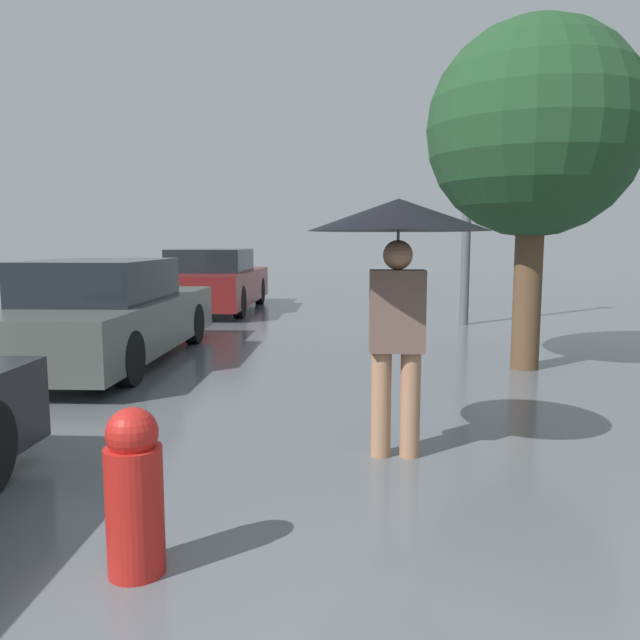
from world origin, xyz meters
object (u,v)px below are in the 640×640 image
(street_lamp, at_px, (468,163))
(fire_hydrant, at_px, (134,492))
(pedestrian, at_px, (398,241))
(tree, at_px, (534,132))
(parked_car_middle, at_px, (108,315))
(parked_car_farthest, at_px, (213,282))

(street_lamp, xyz_separation_m, fire_hydrant, (-3.03, -8.67, -2.47))
(pedestrian, height_order, tree, tree)
(fire_hydrant, bearing_deg, parked_car_middle, 112.56)
(tree, xyz_separation_m, street_lamp, (-0.01, 3.93, 0.12))
(parked_car_farthest, distance_m, street_lamp, 5.88)
(pedestrian, bearing_deg, street_lamp, 76.09)
(parked_car_middle, bearing_deg, street_lamp, 36.13)
(parked_car_middle, height_order, tree, tree)
(pedestrian, height_order, fire_hydrant, pedestrian)
(parked_car_farthest, height_order, fire_hydrant, parked_car_farthest)
(parked_car_middle, distance_m, tree, 5.53)
(parked_car_farthest, relative_size, tree, 1.11)
(parked_car_middle, xyz_separation_m, parked_car_farthest, (0.06, 5.80, 0.04))
(pedestrian, xyz_separation_m, tree, (1.75, 3.12, 1.23))
(parked_car_farthest, xyz_separation_m, fire_hydrant, (1.99, -10.75, -0.24))
(pedestrian, height_order, street_lamp, street_lamp)
(fire_hydrant, bearing_deg, street_lamp, 70.71)
(fire_hydrant, bearing_deg, parked_car_farthest, 100.50)
(parked_car_middle, bearing_deg, fire_hydrant, -67.44)
(parked_car_farthest, bearing_deg, street_lamp, -22.53)
(parked_car_middle, distance_m, street_lamp, 6.70)
(tree, distance_m, street_lamp, 3.93)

